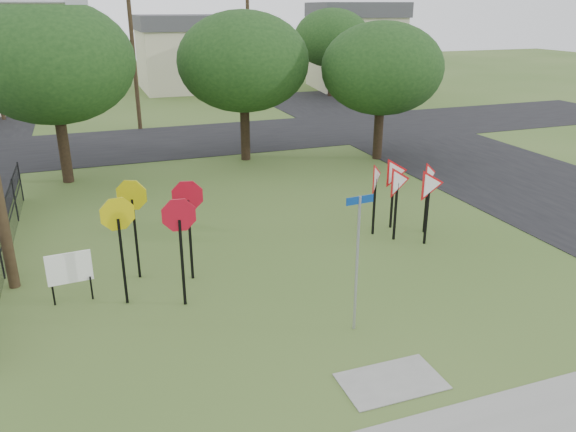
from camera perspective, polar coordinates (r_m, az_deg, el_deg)
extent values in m
plane|color=#3B5821|center=(13.40, 5.28, -10.60)|extent=(140.00, 140.00, 0.00)
cube|color=black|center=(27.40, 19.43, 4.79)|extent=(8.00, 50.00, 0.02)
cube|color=black|center=(31.50, -10.35, 7.57)|extent=(60.00, 8.00, 0.02)
cube|color=gray|center=(11.65, 10.46, -16.19)|extent=(2.00, 1.20, 0.02)
cylinder|color=#9FA2A8|center=(12.41, 7.00, -4.99)|extent=(0.06, 0.06, 3.19)
cube|color=navy|center=(11.84, 7.31, 1.63)|extent=(0.66, 0.09, 0.17)
cube|color=black|center=(15.05, -9.89, -2.42)|extent=(0.07, 0.07, 2.24)
cube|color=black|center=(13.77, -10.69, -4.71)|extent=(0.07, 0.07, 2.24)
cube|color=black|center=(14.17, -16.43, -4.48)|extent=(0.07, 0.07, 2.24)
cube|color=black|center=(15.42, -15.18, -2.27)|extent=(0.07, 0.07, 2.24)
cube|color=black|center=(17.72, 10.86, 0.44)|extent=(0.06, 0.06, 1.86)
cube|color=black|center=(17.60, 13.90, 0.06)|extent=(0.06, 0.06, 1.86)
cube|color=black|center=(18.03, 8.74, 0.93)|extent=(0.06, 0.06, 1.86)
cube|color=black|center=(18.67, 10.52, 1.52)|extent=(0.06, 0.06, 1.86)
cube|color=black|center=(18.52, 13.85, 1.10)|extent=(0.06, 0.06, 1.86)
cube|color=black|center=(15.01, -22.73, -7.29)|extent=(0.04, 0.04, 0.62)
cube|color=black|center=(14.96, -19.34, -6.90)|extent=(0.04, 0.04, 0.62)
cube|color=white|center=(14.71, -21.34, -4.95)|extent=(1.06, 0.13, 0.80)
cylinder|color=#9FA2A8|center=(14.75, -25.58, 19.03)|extent=(2.40, 0.10, 0.10)
cube|color=#9FA2A8|center=(14.72, -20.69, 19.67)|extent=(0.50, 0.18, 0.12)
cylinder|color=#3A2C1A|center=(34.53, -15.46, 15.86)|extent=(0.24, 0.24, 9.00)
cylinder|color=#3A2C1A|center=(39.96, -4.05, 16.70)|extent=(0.24, 0.24, 8.50)
cylinder|color=black|center=(16.80, -27.22, -3.38)|extent=(0.05, 0.05, 1.50)
cylinder|color=black|center=(18.93, -26.53, -0.69)|extent=(0.05, 0.05, 1.50)
cylinder|color=black|center=(21.10, -25.98, 1.44)|extent=(0.05, 0.05, 1.50)
cylinder|color=black|center=(23.29, -25.54, 3.18)|extent=(0.05, 0.05, 1.50)
cube|color=black|center=(17.63, -27.22, 0.18)|extent=(0.03, 11.50, 0.03)
cube|color=black|center=(17.86, -26.86, -1.95)|extent=(0.03, 11.50, 0.03)
cube|color=black|center=(17.86, -26.86, -1.95)|extent=(0.01, 11.50, 1.50)
cube|color=beige|center=(51.31, -10.10, 15.33)|extent=(8.00, 8.00, 5.00)
cube|color=#45454A|center=(51.14, -10.32, 18.79)|extent=(8.40, 8.40, 1.20)
cube|color=beige|center=(51.87, 6.74, 16.11)|extent=(7.91, 7.91, 6.00)
cube|color=#45454A|center=(51.73, 6.92, 20.09)|extent=(8.30, 8.30, 1.20)
cylinder|color=black|center=(24.97, -21.76, 6.14)|extent=(0.44, 0.44, 2.62)
ellipsoid|color=#173414|center=(24.42, -22.88, 14.21)|extent=(6.40, 6.40, 4.80)
cylinder|color=black|center=(26.88, -4.37, 8.29)|extent=(0.44, 0.44, 2.45)
ellipsoid|color=#173414|center=(26.38, -4.57, 15.36)|extent=(6.00, 6.00, 4.50)
cylinder|color=black|center=(27.33, 9.14, 8.11)|extent=(0.44, 0.44, 2.27)
ellipsoid|color=#173414|center=(26.84, 9.52, 14.57)|extent=(5.60, 5.60, 4.20)
cylinder|color=black|center=(46.75, 4.36, 13.52)|extent=(0.44, 0.44, 2.45)
ellipsoid|color=#173414|center=(46.46, 4.47, 17.60)|extent=(6.00, 6.00, 4.50)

